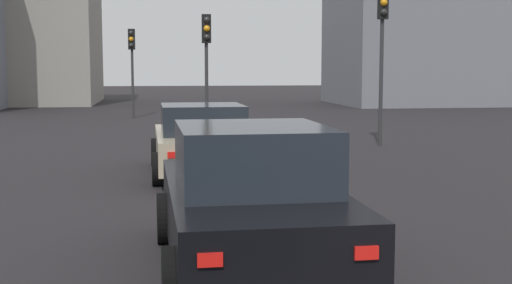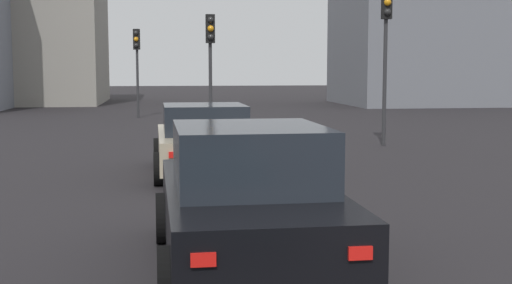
# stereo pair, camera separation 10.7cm
# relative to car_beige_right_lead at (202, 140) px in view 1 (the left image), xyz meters

# --- Properties ---
(car_beige_right_lead) EXTENTS (4.22, 2.12, 1.47)m
(car_beige_right_lead) POSITION_rel_car_beige_right_lead_xyz_m (0.00, 0.00, 0.00)
(car_beige_right_lead) COLOR tan
(car_beige_right_lead) RESTS_ON ground_plane
(car_black_right_second) EXTENTS (4.25, 2.02, 1.62)m
(car_black_right_second) POSITION_rel_car_beige_right_lead_xyz_m (-6.83, -0.05, 0.06)
(car_black_right_second) COLOR black
(car_black_right_second) RESTS_ON ground_plane
(traffic_light_near_left) EXTENTS (0.32, 0.29, 3.90)m
(traffic_light_near_left) POSITION_rel_car_beige_right_lead_xyz_m (7.65, -0.70, 2.09)
(traffic_light_near_left) COLOR #2D2D30
(traffic_light_near_left) RESTS_ON ground_plane
(traffic_light_near_right) EXTENTS (0.32, 0.30, 4.47)m
(traffic_light_near_right) POSITION_rel_car_beige_right_lead_xyz_m (4.44, -5.40, 2.49)
(traffic_light_near_right) COLOR #2D2D30
(traffic_light_near_right) RESTS_ON ground_plane
(traffic_light_far_left) EXTENTS (0.33, 0.31, 3.91)m
(traffic_light_far_left) POSITION_rel_car_beige_right_lead_xyz_m (16.47, 1.92, 2.11)
(traffic_light_far_left) COLOR #2D2D30
(traffic_light_far_left) RESTS_ON ground_plane
(building_facade_center) EXTENTS (10.04, 8.10, 9.43)m
(building_facade_center) POSITION_rel_car_beige_right_lead_xyz_m (30.37, 8.59, 4.00)
(building_facade_center) COLOR gray
(building_facade_center) RESTS_ON ground_plane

